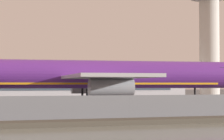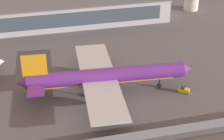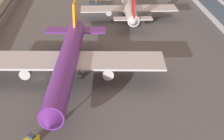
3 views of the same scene
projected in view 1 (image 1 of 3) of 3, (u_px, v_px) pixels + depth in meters
name	position (u px, v px, depth m)	size (l,w,h in m)	color
ground_plane	(94.00, 111.00, 63.54)	(500.00, 500.00, 0.00)	#565659
shoreline_seawall	(145.00, 121.00, 43.96)	(320.00, 3.00, 0.50)	#474238
perimeter_fence	(130.00, 108.00, 48.30)	(280.00, 0.10, 2.75)	slate
cargo_jet_purple	(99.00, 76.00, 71.36)	(51.43, 44.54, 14.15)	#602889
control_tower	(209.00, 25.00, 144.05)	(13.02, 13.02, 40.91)	beige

